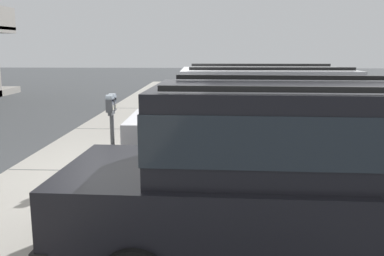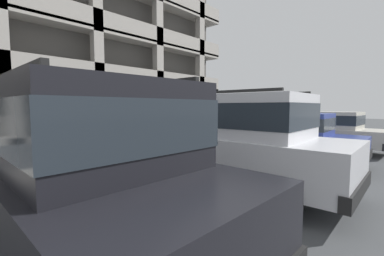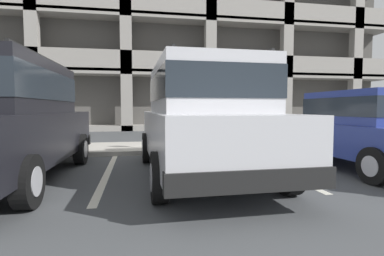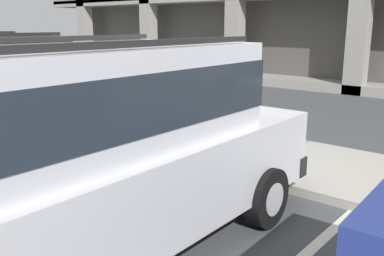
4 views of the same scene
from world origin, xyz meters
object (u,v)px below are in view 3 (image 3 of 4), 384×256
(parking_garage, at_px, (128,39))
(red_sedan, at_px, (1,116))
(silver_suv, at_px, (202,115))
(dark_hatchback, at_px, (359,127))
(parking_meter_near, at_px, (166,109))
(fire_hydrant, at_px, (6,138))

(parking_garage, bearing_deg, red_sedan, -95.74)
(silver_suv, relative_size, dark_hatchback, 1.06)
(dark_hatchback, relative_size, parking_meter_near, 3.15)
(silver_suv, xyz_separation_m, parking_garage, (-1.66, 16.35, 4.95))
(red_sedan, xyz_separation_m, fire_hydrant, (-1.07, 2.85, -0.62))
(dark_hatchback, distance_m, fire_hydrant, 8.16)
(parking_meter_near, bearing_deg, silver_suv, -81.47)
(silver_suv, distance_m, dark_hatchback, 3.31)
(dark_hatchback, bearing_deg, red_sedan, 178.13)
(red_sedan, relative_size, dark_hatchback, 1.06)
(silver_suv, xyz_separation_m, red_sedan, (-3.29, 0.06, 0.00))
(silver_suv, bearing_deg, parking_meter_near, 97.49)
(silver_suv, xyz_separation_m, dark_hatchback, (3.30, 0.12, -0.27))
(silver_suv, height_order, parking_meter_near, silver_suv)
(dark_hatchback, height_order, parking_garage, parking_garage)
(red_sedan, distance_m, parking_garage, 17.10)
(red_sedan, bearing_deg, parking_garage, 86.11)
(parking_garage, distance_m, fire_hydrant, 14.79)
(red_sedan, height_order, parking_garage, parking_garage)
(red_sedan, bearing_deg, parking_meter_near, 43.26)
(dark_hatchback, height_order, fire_hydrant, dark_hatchback)
(parking_meter_near, xyz_separation_m, fire_hydrant, (-3.97, 0.30, -0.73))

